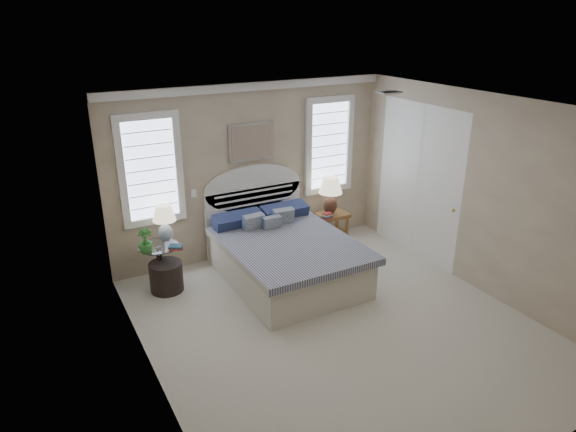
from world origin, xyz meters
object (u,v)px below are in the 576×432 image
Objects in this scene: floor_pot at (166,277)px; nightstand_right at (332,221)px; bed at (283,253)px; side_table_left at (160,261)px; lamp_left at (164,219)px; lamp_right at (330,192)px.

nightstand_right is at bearing 5.00° from floor_pot.
side_table_left is (-1.65, 0.59, 0.00)m from bed.
side_table_left is 2.95m from nightstand_right.
lamp_left is at bearing 38.03° from side_table_left.
side_table_left is at bearing -177.95° from lamp_right.
lamp_right is (2.75, -0.01, -0.04)m from lamp_left.
nightstand_right is 0.53m from lamp_right.
bed is 1.75m from lamp_left.
lamp_right is (1.25, 0.70, 0.53)m from bed.
floor_pot is (-1.62, 0.44, -0.18)m from bed.
lamp_left is at bearing 66.71° from floor_pot.
lamp_left is (-2.80, 0.02, 0.57)m from nightstand_right.
side_table_left is 0.24m from floor_pot.
side_table_left is at bearing -141.97° from lamp_left.
lamp_left reaches higher than nightstand_right.
nightstand_right is at bearing 28.03° from bed.
nightstand_right is (2.95, 0.10, -0.00)m from side_table_left.
bed is at bearing -150.87° from lamp_right.
lamp_right is at bearing 29.13° from bed.
side_table_left is at bearing -178.06° from nightstand_right.
lamp_right is at bearing -0.31° from lamp_left.
bed reaches higher than nightstand_right.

